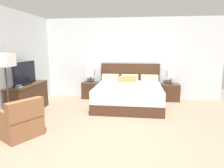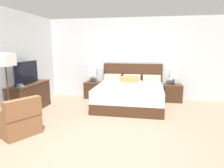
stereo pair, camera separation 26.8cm
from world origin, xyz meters
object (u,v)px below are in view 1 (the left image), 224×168
Objects in this scene: nightstand_left at (91,90)px; armchair_by_window at (20,122)px; bed at (128,94)px; book_blue_cover at (16,86)px; book_red_cover at (16,87)px; tv at (25,74)px; floor_lamp at (5,66)px; table_lamp_right at (171,74)px; dresser at (28,98)px; table_lamp_left at (90,73)px; nightstand_right at (170,92)px.

nightstand_left is 3.12m from armchair_by_window.
book_blue_cover is (-2.59, -1.41, 0.46)m from bed.
armchair_by_window is at bearing -55.70° from book_red_cover.
armchair_by_window is at bearing -102.26° from nightstand_left.
bed is 2.99m from book_red_cover.
book_red_cover is at bearing -90.94° from tv.
floor_lamp reaches higher than book_red_cover.
tv is (-3.90, -1.72, 0.17)m from table_lamp_right.
floor_lamp is at bearing -141.26° from bed.
tv reaches higher than bed.
dresser is 1.49× the size of armchair_by_window.
nightstand_left is 0.56× the size of tv.
book_red_cover is (-0.01, -0.39, -0.27)m from tv.
table_lamp_left is 2.61m from table_lamp_right.
floor_lamp reaches higher than book_blue_cover.
table_lamp_left is 0.32× the size of dresser.
bed is 3.06m from armchair_by_window.
dresser reaches higher than nightstand_left.
tv is 0.46m from book_blue_cover.
tv is 1.65m from armchair_by_window.
floor_lamp reaches higher than dresser.
nightstand_right is 1.21× the size of table_lamp_right.
tv reaches higher than armchair_by_window.
table_lamp_left is 2.16m from dresser.
table_lamp_left reaches higher than dresser.
book_red_cover reaches higher than nightstand_right.
floor_lamp is at bearing -81.35° from dresser.
tv is at bearing 99.06° from floor_lamp.
armchair_by_window is at bearing -129.94° from bed.
nightstand_left is at bearing 53.16° from tv.
tv reaches higher than table_lamp_right.
nightstand_left is 1.21× the size of table_lamp_right.
nightstand_left is at bearing 66.77° from floor_lamp.
book_red_cover is 1.23m from armchair_by_window.
bed is 3.29m from floor_lamp.
dresser is 0.61m from book_blue_cover.
bed reaches higher than nightstand_left.
nightstand_right is 0.39× the size of dresser.
nightstand_right is 4.72m from floor_lamp.
floor_lamp is (-3.75, -2.66, 0.46)m from table_lamp_right.
table_lamp_right reaches higher than nightstand_right.
bed is at bearing 21.54° from tv.
nightstand_left is 2.11m from dresser.
book_blue_cover is at bearing -121.42° from nightstand_left.
bed is 1.57m from table_lamp_left.
book_blue_cover is (-1.29, -2.11, -0.07)m from table_lamp_left.
bed is 2.99m from book_blue_cover.
tv is at bearing 115.47° from armchair_by_window.
floor_lamp is at bearing -80.94° from tv.
bed is 1.25× the size of floor_lamp.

